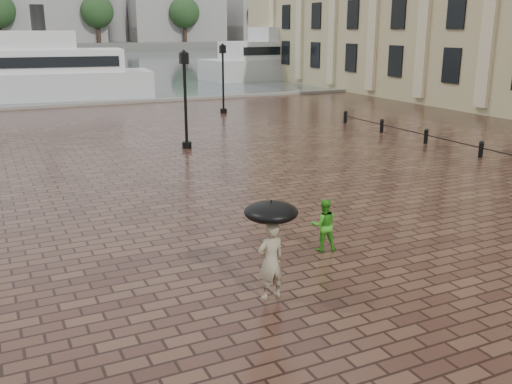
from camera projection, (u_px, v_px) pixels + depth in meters
ground at (258, 265)px, 13.64m from camera, size 300.00×300.00×0.00m
harbour_water at (15, 63)px, 93.43m from camera, size 240.00×240.00×0.00m
quay_edge at (67, 106)px, 41.39m from camera, size 80.00×0.60×0.30m
distant_skyline at (181, 14)px, 161.06m from camera, size 102.50×22.00×33.00m
bollard_row at (481, 148)px, 24.97m from camera, size 0.22×21.22×0.73m
street_lamps at (73, 96)px, 27.56m from camera, size 21.44×14.44×4.40m
adult_pedestrian at (271, 261)px, 11.76m from camera, size 0.64×0.45×1.68m
child_pedestrian at (324, 225)px, 14.40m from camera, size 0.79×0.70×1.35m
ferry_near at (7, 72)px, 44.40m from camera, size 22.51×7.74×7.24m
ferry_far at (299, 57)px, 65.59m from camera, size 23.82×8.02×7.66m
umbrella at (271, 212)px, 11.47m from camera, size 1.10×1.10×1.14m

